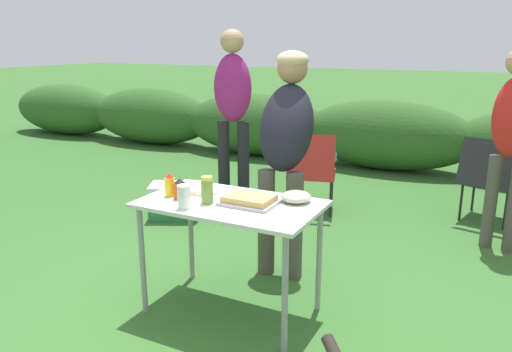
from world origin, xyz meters
The scene contains 16 objects.
ground_plane centered at (0.00, 0.00, 0.00)m, with size 60.00×60.00×0.00m, color #336028.
shrub_hedge centered at (0.00, 4.24, 0.47)m, with size 14.40×0.90×0.94m.
folding_table centered at (0.00, 0.00, 0.66)m, with size 1.10×0.64×0.74m.
food_tray centered at (0.12, 0.01, 0.77)m, with size 0.33×0.24×0.06m.
plate_stack centered at (-0.27, 0.12, 0.75)m, with size 0.23×0.23×0.03m, color white.
mixing_bowl centered at (0.36, 0.18, 0.77)m, with size 0.19×0.19×0.07m, color #ADBC99.
paper_cup_stack centered at (-0.18, -0.23, 0.81)m, with size 0.08×0.08×0.14m, color white.
mustard_bottle centered at (-0.41, -0.06, 0.81)m, with size 0.06×0.06×0.15m.
hot_sauce_bottle centered at (-0.31, -0.09, 0.80)m, with size 0.08×0.08×0.13m.
relish_jar centered at (-0.11, -0.08, 0.82)m, with size 0.07×0.07×0.17m.
standing_person_in_gray_fleece centered at (0.05, 0.73, 1.01)m, with size 0.44×0.54×1.63m.
standing_person_with_beanie centered at (-1.14, 2.05, 1.10)m, with size 0.46×0.38×1.82m.
standing_person_in_dark_puffer centered at (1.50, 1.89, 1.01)m, with size 0.36×0.29×1.65m.
camp_chair_green_behind_table centered at (-0.23, 2.03, 0.47)m, with size 0.61×0.70×0.83m.
camp_chair_near_hedge centered at (1.36, 2.54, 0.47)m, with size 0.58×0.67×0.83m.
cooler_box centered at (-1.38, 1.30, 0.17)m, with size 0.57×0.50×0.34m.
Camera 1 is at (1.46, -2.52, 1.69)m, focal length 35.00 mm.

